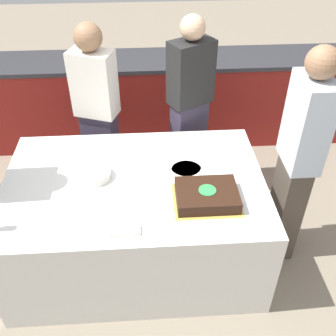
{
  "coord_description": "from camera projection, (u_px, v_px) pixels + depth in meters",
  "views": [
    {
      "loc": [
        0.1,
        -2.06,
        2.48
      ],
      "look_at": [
        0.23,
        0.0,
        0.85
      ],
      "focal_mm": 42.0,
      "sensor_mm": 36.0,
      "label": 1
    }
  ],
  "objects": [
    {
      "name": "side_plate_right_edge",
      "position": [
        186.0,
        167.0,
        2.8
      ],
      "size": [
        0.22,
        0.22,
        0.0
      ],
      "color": "white",
      "rests_on": "dining_table"
    },
    {
      "name": "dining_table",
      "position": [
        137.0,
        219.0,
        2.91
      ],
      "size": [
        1.79,
        1.19,
        0.75
      ],
      "color": "silver",
      "rests_on": "ground_plane"
    },
    {
      "name": "person_seated_right",
      "position": [
        298.0,
        160.0,
        2.66
      ],
      "size": [
        0.2,
        0.34,
        1.67
      ],
      "rotation": [
        0.0,
        0.0,
        -1.57
      ],
      "color": "#4C4238",
      "rests_on": "ground_plane"
    },
    {
      "name": "plate_stack",
      "position": [
        94.0,
        174.0,
        2.69
      ],
      "size": [
        0.23,
        0.23,
        0.06
      ],
      "color": "white",
      "rests_on": "dining_table"
    },
    {
      "name": "side_plate_near_cake",
      "position": [
        187.0,
        170.0,
        2.77
      ],
      "size": [
        0.22,
        0.22,
        0.0
      ],
      "color": "white",
      "rests_on": "dining_table"
    },
    {
      "name": "person_cutting_cake",
      "position": [
        190.0,
        108.0,
        3.29
      ],
      "size": [
        0.4,
        0.35,
        1.6
      ],
      "rotation": [
        0.0,
        0.0,
        -2.62
      ],
      "color": "#383347",
      "rests_on": "ground_plane"
    },
    {
      "name": "person_standing_back",
      "position": [
        97.0,
        112.0,
        3.26
      ],
      "size": [
        0.39,
        0.3,
        1.56
      ],
      "rotation": [
        0.0,
        0.0,
        2.79
      ],
      "color": "#383347",
      "rests_on": "ground_plane"
    },
    {
      "name": "back_counter",
      "position": [
        136.0,
        100.0,
        4.16
      ],
      "size": [
        4.4,
        0.58,
        0.92
      ],
      "color": "maroon",
      "rests_on": "ground_plane"
    },
    {
      "name": "cake",
      "position": [
        207.0,
        195.0,
        2.5
      ],
      "size": [
        0.43,
        0.34,
        0.09
      ],
      "color": "gold",
      "rests_on": "dining_table"
    },
    {
      "name": "utensil_pile",
      "position": [
        125.0,
        231.0,
        2.31
      ],
      "size": [
        0.18,
        0.08,
        0.02
      ],
      "color": "white",
      "rests_on": "dining_table"
    },
    {
      "name": "ground_plane",
      "position": [
        139.0,
        252.0,
        3.14
      ],
      "size": [
        14.0,
        14.0,
        0.0
      ],
      "primitive_type": "plane",
      "color": "gray"
    }
  ]
}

